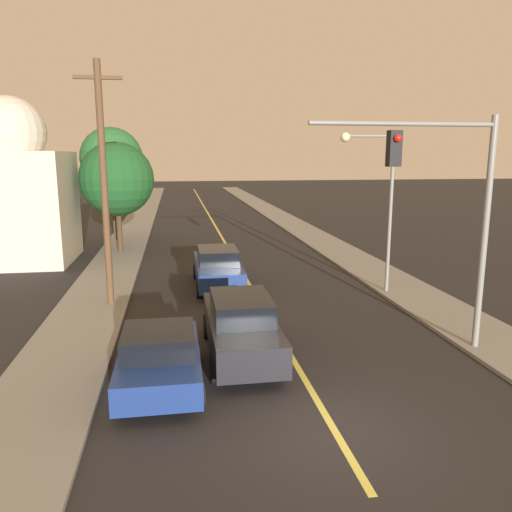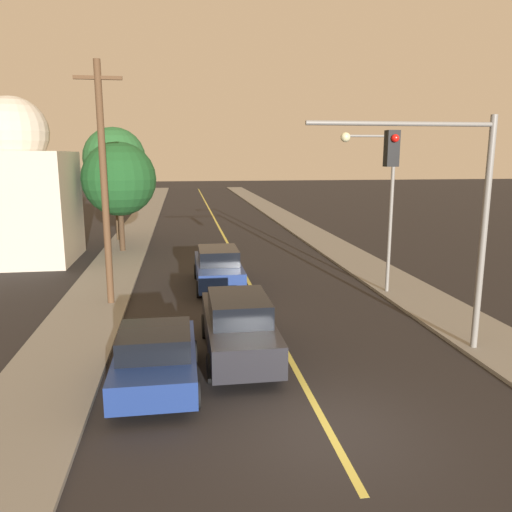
{
  "view_description": "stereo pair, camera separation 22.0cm",
  "coord_description": "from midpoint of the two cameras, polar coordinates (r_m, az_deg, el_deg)",
  "views": [
    {
      "loc": [
        -2.99,
        -8.69,
        5.4
      ],
      "look_at": [
        0.0,
        9.86,
        1.6
      ],
      "focal_mm": 35.0,
      "sensor_mm": 36.0,
      "label": 1
    },
    {
      "loc": [
        -2.77,
        -8.72,
        5.4
      ],
      "look_at": [
        0.0,
        9.86,
        1.6
      ],
      "focal_mm": 35.0,
      "sensor_mm": 36.0,
      "label": 2
    }
  ],
  "objects": [
    {
      "name": "ground_plane",
      "position": [
        10.64,
        8.34,
        -19.19
      ],
      "size": [
        200.0,
        200.0,
        0.0
      ],
      "primitive_type": "plane",
      "color": "black"
    },
    {
      "name": "road_surface",
      "position": [
        45.12,
        -5.44,
        4.51
      ],
      "size": [
        9.67,
        80.0,
        0.01
      ],
      "color": "black",
      "rests_on": "ground"
    },
    {
      "name": "sidewalk_left",
      "position": [
        45.14,
        -13.19,
        4.33
      ],
      "size": [
        2.5,
        80.0,
        0.12
      ],
      "color": "gray",
      "rests_on": "ground"
    },
    {
      "name": "sidewalk_right",
      "position": [
        45.91,
        2.18,
        4.74
      ],
      "size": [
        2.5,
        80.0,
        0.12
      ],
      "color": "gray",
      "rests_on": "ground"
    },
    {
      "name": "car_near_lane_front",
      "position": [
        13.6,
        -2.21,
        -7.94
      ],
      "size": [
        1.86,
        4.92,
        1.75
      ],
      "color": "black",
      "rests_on": "ground"
    },
    {
      "name": "car_near_lane_second",
      "position": [
        20.74,
        -4.71,
        -1.31
      ],
      "size": [
        1.92,
        4.91,
        1.67
      ],
      "color": "navy",
      "rests_on": "ground"
    },
    {
      "name": "car_outer_lane_front",
      "position": [
        12.19,
        -11.49,
        -11.29
      ],
      "size": [
        1.98,
        3.89,
        1.46
      ],
      "color": "navy",
      "rests_on": "ground"
    },
    {
      "name": "traffic_signal_mast",
      "position": [
        14.05,
        20.72,
        6.65
      ],
      "size": [
        5.05,
        0.42,
        6.31
      ],
      "color": "slate",
      "rests_on": "ground"
    },
    {
      "name": "streetlamp_right",
      "position": [
        19.65,
        13.39,
        7.54
      ],
      "size": [
        2.17,
        0.36,
        6.14
      ],
      "color": "slate",
      "rests_on": "ground"
    },
    {
      "name": "utility_pole_left",
      "position": [
        18.32,
        -17.33,
        8.11
      ],
      "size": [
        1.6,
        0.24,
        8.43
      ],
      "color": "#513823",
      "rests_on": "ground"
    },
    {
      "name": "tree_left_near",
      "position": [
        32.68,
        -16.37,
        10.63
      ],
      "size": [
        3.82,
        3.82,
        7.0
      ],
      "color": "#4C3823",
      "rests_on": "ground"
    },
    {
      "name": "tree_left_far",
      "position": [
        28.74,
        -15.85,
        8.44
      ],
      "size": [
        4.05,
        4.05,
        6.03
      ],
      "color": "#3D2B1C",
      "rests_on": "ground"
    },
    {
      "name": "domed_building_left",
      "position": [
        28.1,
        -26.01,
        6.58
      ],
      "size": [
        5.24,
        5.24,
        8.27
      ],
      "color": "#BCB29E",
      "rests_on": "ground"
    }
  ]
}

